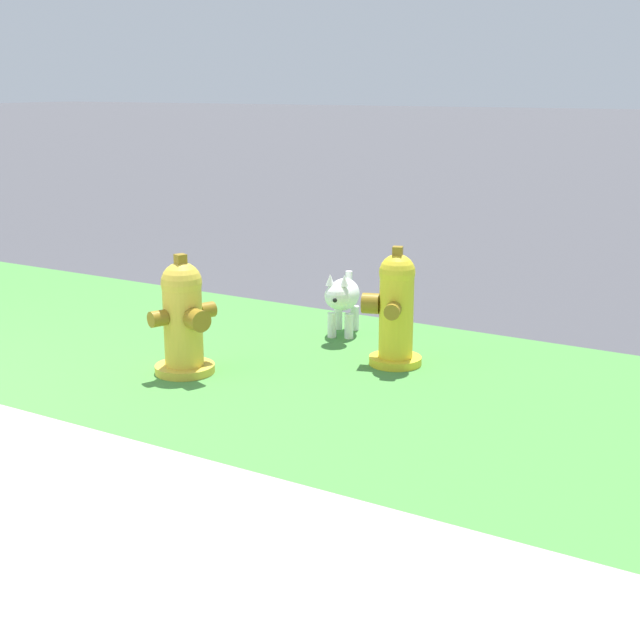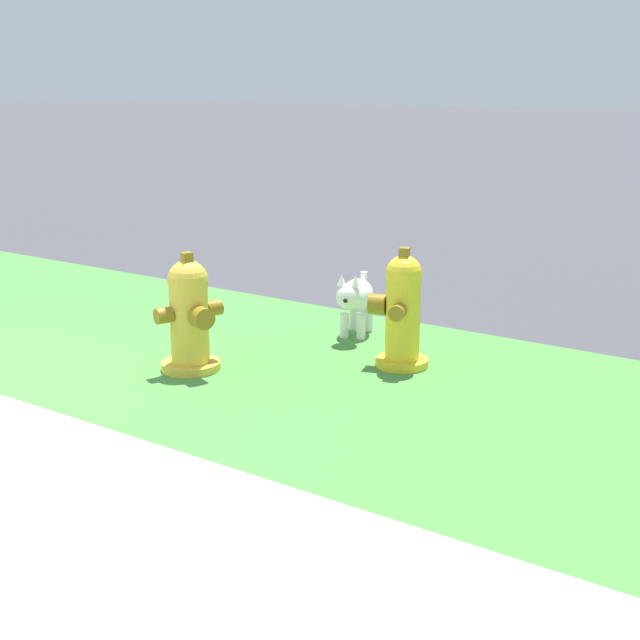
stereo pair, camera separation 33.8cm
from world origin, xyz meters
TOP-DOWN VIEW (x-y plane):
  - grass_verge at (0.00, 2.37)m, footprint 18.00×2.58m
  - fire_hydrant_near_corner at (1.30, 1.99)m, footprint 0.39×0.40m
  - fire_hydrant_mid_block at (2.25, 2.75)m, footprint 0.36×0.39m
  - small_white_dog at (1.68, 3.12)m, footprint 0.30×0.48m

SIDE VIEW (x-z plane):
  - grass_verge at x=0.00m, z-range 0.00..0.01m
  - small_white_dog at x=1.68m, z-range 0.04..0.48m
  - fire_hydrant_near_corner at x=1.30m, z-range -0.02..0.67m
  - fire_hydrant_mid_block at x=2.25m, z-range -0.02..0.69m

